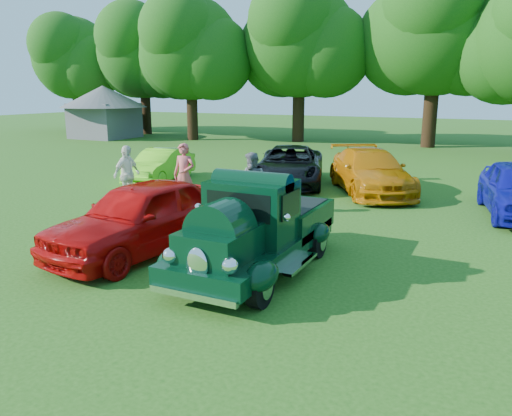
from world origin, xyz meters
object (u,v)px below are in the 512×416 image
at_px(back_car_lime, 160,165).
at_px(back_car_black, 290,166).
at_px(hero_pickup, 257,231).
at_px(spectator_pink, 184,175).
at_px(gazebo, 104,106).
at_px(red_convertible, 142,217).
at_px(spectator_white, 127,175).
at_px(spectator_grey, 252,183).
at_px(back_car_orange, 370,171).

xyz_separation_m(back_car_lime, back_car_black, (4.93, 1.64, 0.10)).
relative_size(hero_pickup, back_car_lime, 1.24).
bearing_deg(spectator_pink, gazebo, 134.28).
bearing_deg(spectator_pink, hero_pickup, -46.23).
height_order(spectator_pink, gazebo, gazebo).
bearing_deg(red_convertible, back_car_black, 98.08).
height_order(hero_pickup, back_car_lime, hero_pickup).
height_order(back_car_black, spectator_white, spectator_white).
distance_m(back_car_black, spectator_white, 6.39).
height_order(spectator_grey, spectator_white, spectator_white).
relative_size(back_car_orange, spectator_white, 2.80).
height_order(back_car_black, gazebo, gazebo).
height_order(red_convertible, back_car_orange, red_convertible).
bearing_deg(back_car_black, gazebo, 131.50).
height_order(hero_pickup, gazebo, gazebo).
distance_m(back_car_lime, spectator_grey, 6.56).
xyz_separation_m(red_convertible, back_car_orange, (3.03, 8.93, -0.05)).
distance_m(hero_pickup, back_car_lime, 10.84).
distance_m(back_car_black, back_car_orange, 3.18).
bearing_deg(back_car_orange, hero_pickup, -120.79).
height_order(hero_pickup, red_convertible, hero_pickup).
relative_size(red_convertible, back_car_black, 0.90).
relative_size(back_car_lime, spectator_pink, 1.97).
xyz_separation_m(back_car_orange, spectator_grey, (-2.38, -4.65, 0.15)).
relative_size(spectator_grey, spectator_white, 0.97).
distance_m(hero_pickup, gazebo, 31.03).
bearing_deg(hero_pickup, back_car_orange, 88.83).
bearing_deg(back_car_black, spectator_white, -140.49).
height_order(back_car_black, back_car_orange, back_car_orange).
xyz_separation_m(spectator_pink, gazebo, (-18.40, 16.56, 1.41)).
height_order(red_convertible, spectator_pink, spectator_pink).
xyz_separation_m(spectator_grey, gazebo, (-20.80, 16.57, 1.49)).
bearing_deg(red_convertible, spectator_grey, 88.54).
bearing_deg(spectator_grey, spectator_white, -151.72).
relative_size(back_car_orange, spectator_pink, 2.66).
distance_m(back_car_black, spectator_pink, 5.10).
xyz_separation_m(red_convertible, back_car_black, (-0.15, 9.12, -0.08)).
height_order(back_car_lime, gazebo, gazebo).
height_order(back_car_orange, spectator_grey, spectator_grey).
bearing_deg(spectator_grey, red_convertible, -77.86).
bearing_deg(back_car_lime, gazebo, 129.27).
distance_m(hero_pickup, back_car_orange, 8.86).
xyz_separation_m(hero_pickup, back_car_orange, (0.18, 8.86, -0.06)).
bearing_deg(red_convertible, hero_pickup, 8.63).
distance_m(back_car_lime, back_car_black, 5.19).
relative_size(back_car_lime, spectator_white, 2.08).
bearing_deg(back_car_black, hero_pickup, -89.82).
xyz_separation_m(spectator_white, gazebo, (-16.59, 17.12, 1.46)).
bearing_deg(spectator_pink, red_convertible, -71.49).
bearing_deg(spectator_grey, spectator_pink, -159.39).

